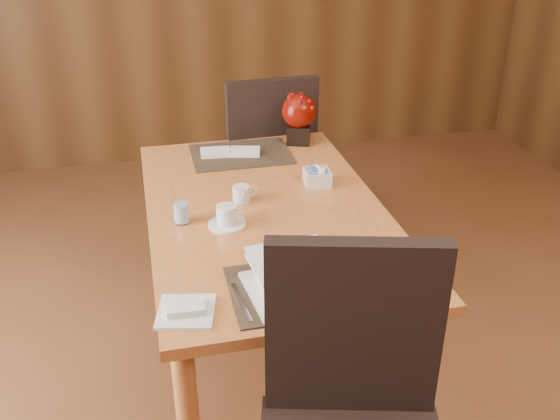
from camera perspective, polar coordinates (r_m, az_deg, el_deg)
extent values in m
cube|color=#CD7439|center=(2.41, -1.31, -0.26)|extent=(0.90, 1.50, 0.04)
cylinder|color=#CD7439|center=(3.16, -10.80, -1.32)|extent=(0.07, 0.07, 0.71)
cylinder|color=#CD7439|center=(2.21, 13.11, -16.10)|extent=(0.07, 0.07, 0.71)
cylinder|color=#CD7439|center=(3.27, 2.94, 0.18)|extent=(0.07, 0.07, 0.71)
cube|color=black|center=(1.94, 2.09, -7.06)|extent=(0.45, 0.33, 0.01)
cube|color=black|center=(2.89, -3.59, 5.12)|extent=(0.45, 0.33, 0.01)
cube|color=white|center=(1.92, 1.44, -7.45)|extent=(0.31, 0.31, 0.01)
cube|color=white|center=(1.89, 1.46, -6.10)|extent=(0.22, 0.22, 0.10)
cylinder|color=tan|center=(1.89, 1.46, -6.04)|extent=(0.19, 0.19, 0.08)
cylinder|color=white|center=(2.29, -4.88, -1.30)|extent=(0.14, 0.14, 0.01)
cylinder|color=white|center=(2.27, -4.92, -0.43)|extent=(0.09, 0.09, 0.07)
cylinder|color=black|center=(2.26, -4.95, 0.24)|extent=(0.07, 0.07, 0.01)
cylinder|color=silver|center=(2.30, -9.04, 0.46)|extent=(0.08, 0.08, 0.14)
cube|color=white|center=(2.59, 3.42, 2.99)|extent=(0.11, 0.11, 0.06)
cube|color=black|center=(3.02, 1.72, 6.99)|extent=(0.14, 0.14, 0.09)
sphere|color=maroon|center=(2.98, 1.75, 9.04)|extent=(0.16, 0.16, 0.16)
cube|color=white|center=(1.86, -8.59, -9.18)|extent=(0.20, 0.20, 0.01)
cube|color=black|center=(1.71, 6.74, -10.70)|extent=(0.47, 0.17, 0.54)
cube|color=black|center=(3.43, -1.63, 3.91)|extent=(0.50, 0.50, 0.06)
cube|color=black|center=(3.13, -0.68, 7.26)|extent=(0.46, 0.08, 0.52)
cylinder|color=black|center=(3.76, 0.57, 1.86)|extent=(0.04, 0.04, 0.45)
cylinder|color=black|center=(3.42, 2.47, -0.91)|extent=(0.04, 0.04, 0.45)
cylinder|color=black|center=(3.68, -5.35, 1.10)|extent=(0.04, 0.04, 0.45)
cylinder|color=black|center=(3.33, -4.00, -1.82)|extent=(0.04, 0.04, 0.45)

